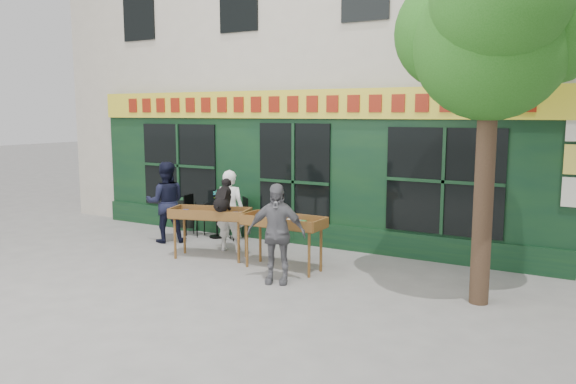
{
  "coord_description": "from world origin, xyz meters",
  "views": [
    {
      "loc": [
        5.85,
        -8.13,
        2.82
      ],
      "look_at": [
        0.9,
        0.5,
        1.41
      ],
      "focal_mm": 35.0,
      "sensor_mm": 36.0,
      "label": 1
    }
  ],
  "objects_px": {
    "book_cart_right": "(283,225)",
    "man_left": "(166,202)",
    "man_right": "(276,233)",
    "bistro_table": "(217,214)",
    "book_cart_center": "(210,217)",
    "woman": "(230,211)",
    "dog": "(223,194)"
  },
  "relations": [
    {
      "from": "book_cart_right",
      "to": "man_left",
      "type": "distance_m",
      "value": 3.4
    },
    {
      "from": "book_cart_right",
      "to": "man_right",
      "type": "bearing_deg",
      "value": -67.24
    },
    {
      "from": "man_left",
      "to": "bistro_table",
      "type": "bearing_deg",
      "value": -167.77
    },
    {
      "from": "book_cart_center",
      "to": "man_left",
      "type": "distance_m",
      "value": 1.82
    },
    {
      "from": "bistro_table",
      "to": "man_left",
      "type": "height_order",
      "value": "man_left"
    },
    {
      "from": "book_cart_right",
      "to": "woman",
      "type": "bearing_deg",
      "value": 159.92
    },
    {
      "from": "book_cart_right",
      "to": "man_left",
      "type": "bearing_deg",
      "value": 170.53
    },
    {
      "from": "man_right",
      "to": "man_left",
      "type": "distance_m",
      "value": 3.89
    },
    {
      "from": "dog",
      "to": "man_right",
      "type": "xyz_separation_m",
      "value": [
        1.58,
        -0.68,
        -0.45
      ]
    },
    {
      "from": "woman",
      "to": "bistro_table",
      "type": "relative_size",
      "value": 2.21
    },
    {
      "from": "man_left",
      "to": "book_cart_center",
      "type": "bearing_deg",
      "value": 119.66
    },
    {
      "from": "man_right",
      "to": "man_left",
      "type": "height_order",
      "value": "man_left"
    },
    {
      "from": "bistro_table",
      "to": "man_left",
      "type": "bearing_deg",
      "value": -127.87
    },
    {
      "from": "woman",
      "to": "man_left",
      "type": "relative_size",
      "value": 0.95
    },
    {
      "from": "man_right",
      "to": "bistro_table",
      "type": "xyz_separation_m",
      "value": [
        -2.94,
        2.26,
        -0.29
      ]
    },
    {
      "from": "book_cart_center",
      "to": "woman",
      "type": "relative_size",
      "value": 0.96
    },
    {
      "from": "woman",
      "to": "man_left",
      "type": "distance_m",
      "value": 1.71
    },
    {
      "from": "woman",
      "to": "bistro_table",
      "type": "height_order",
      "value": "woman"
    },
    {
      "from": "man_right",
      "to": "dog",
      "type": "bearing_deg",
      "value": 137.77
    },
    {
      "from": "dog",
      "to": "man_left",
      "type": "distance_m",
      "value": 2.2
    },
    {
      "from": "dog",
      "to": "book_cart_right",
      "type": "relative_size",
      "value": 0.4
    },
    {
      "from": "book_cart_center",
      "to": "bistro_table",
      "type": "bearing_deg",
      "value": 107.24
    },
    {
      "from": "dog",
      "to": "woman",
      "type": "relative_size",
      "value": 0.36
    },
    {
      "from": "book_cart_center",
      "to": "dog",
      "type": "distance_m",
      "value": 0.59
    },
    {
      "from": "dog",
      "to": "woman",
      "type": "bearing_deg",
      "value": 100.6
    },
    {
      "from": "book_cart_right",
      "to": "bistro_table",
      "type": "distance_m",
      "value": 3.06
    },
    {
      "from": "man_left",
      "to": "dog",
      "type": "bearing_deg",
      "value": 121.65
    },
    {
      "from": "dog",
      "to": "book_cart_right",
      "type": "height_order",
      "value": "dog"
    },
    {
      "from": "woman",
      "to": "man_right",
      "type": "height_order",
      "value": "man_right"
    },
    {
      "from": "dog",
      "to": "man_right",
      "type": "relative_size",
      "value": 0.36
    },
    {
      "from": "book_cart_right",
      "to": "man_right",
      "type": "distance_m",
      "value": 0.81
    },
    {
      "from": "book_cart_center",
      "to": "dog",
      "type": "height_order",
      "value": "dog"
    }
  ]
}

